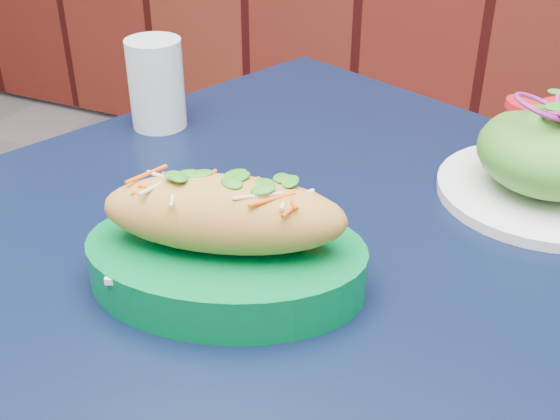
% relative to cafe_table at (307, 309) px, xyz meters
% --- Properties ---
extents(cafe_table, '(1.04, 1.04, 0.75)m').
position_rel_cafe_table_xyz_m(cafe_table, '(0.00, 0.00, 0.00)').
color(cafe_table, black).
rests_on(cafe_table, ground).
extents(banh_mi_basket, '(0.29, 0.23, 0.12)m').
position_rel_cafe_table_xyz_m(banh_mi_basket, '(-0.04, -0.10, 0.13)').
color(banh_mi_basket, '#006E31').
rests_on(banh_mi_basket, cafe_table).
extents(salad_plate, '(0.23, 0.23, 0.12)m').
position_rel_cafe_table_xyz_m(salad_plate, '(0.20, 0.19, 0.13)').
color(salad_plate, white).
rests_on(salad_plate, cafe_table).
extents(water_glass, '(0.07, 0.07, 0.12)m').
position_rel_cafe_table_xyz_m(water_glass, '(-0.29, 0.18, 0.15)').
color(water_glass, silver).
rests_on(water_glass, cafe_table).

